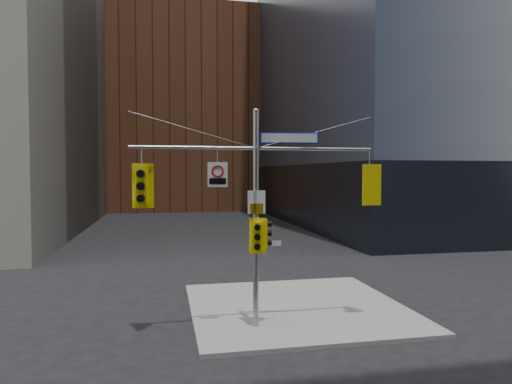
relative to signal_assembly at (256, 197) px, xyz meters
name	(u,v)px	position (x,y,z in m)	size (l,w,h in m)	color
ground	(270,354)	(0.00, -1.99, -4.42)	(160.00, 160.00, 0.00)	black
sidewalk_corner	(297,307)	(2.00, 2.01, -4.34)	(8.00, 8.00, 0.15)	gray
podium_ne	(452,193)	(28.00, 30.01, -1.42)	(36.40, 36.40, 6.00)	black
brick_midrise	(182,115)	(0.00, 56.01, 9.58)	(26.00, 20.00, 28.00)	brown
signal_assembly	(256,197)	(0.00, 0.00, 0.00)	(8.00, 0.80, 7.30)	#94979C
traffic_light_west_arm	(142,186)	(-3.60, 0.01, 0.38)	(0.67, 0.57, 1.40)	yellow
traffic_light_east_arm	(369,185)	(3.97, 0.00, 0.38)	(0.67, 0.52, 1.40)	yellow
traffic_light_pole_side	(265,233)	(0.32, 0.00, -1.20)	(0.40, 0.34, 0.93)	yellow
traffic_light_pole_front	(258,236)	(0.00, -0.27, -1.25)	(0.55, 0.50, 1.16)	yellow
street_sign_blade	(289,138)	(1.12, 0.00, 1.93)	(1.95, 0.31, 0.38)	#102796
regulatory_sign_arm	(218,174)	(-1.25, -0.02, 0.76)	(0.64, 0.11, 0.80)	silver
regulatory_sign_pole	(257,203)	(0.00, -0.11, -0.18)	(0.58, 0.06, 0.76)	silver
street_blade_ew	(269,244)	(0.45, 0.01, -1.54)	(0.83, 0.11, 0.17)	silver
street_blade_ns	(253,245)	(0.00, 0.46, -1.65)	(0.09, 0.80, 0.16)	#145926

